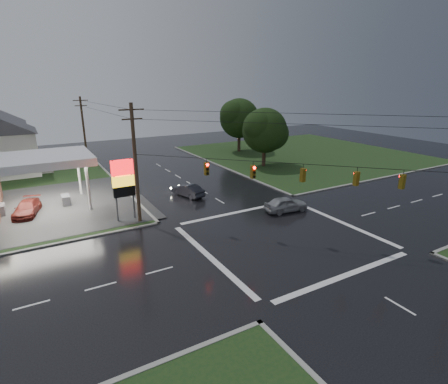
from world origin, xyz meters
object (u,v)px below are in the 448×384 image
house_near (0,144)px  car_crossing (286,204)px  tree_ne_near (265,131)px  tree_ne_far (240,118)px  pylon_sign (123,180)px  utility_pole_nw (136,163)px  car_pump (27,208)px  car_north (188,190)px  utility_pole_n (84,129)px

house_near → car_crossing: bearing=-51.1°
tree_ne_near → tree_ne_far: tree_ne_far is taller
pylon_sign → tree_ne_near: size_ratio=0.67×
utility_pole_nw → tree_ne_far: size_ratio=1.12×
utility_pole_nw → tree_ne_far: (26.65, 24.49, 0.46)m
car_pump → pylon_sign: bearing=-22.2°
car_north → car_crossing: bearing=108.5°
utility_pole_nw → car_pump: size_ratio=2.30×
car_north → car_pump: size_ratio=0.91×
pylon_sign → car_north: bearing=24.9°
tree_ne_near → tree_ne_far: 12.39m
house_near → car_north: size_ratio=2.55×
tree_ne_near → tree_ne_far: (3.01, 12.00, 0.62)m
tree_ne_near → house_near: bearing=158.2°
pylon_sign → car_crossing: pylon_sign is taller
tree_ne_near → tree_ne_far: size_ratio=0.92×
house_near → car_crossing: house_near is taller
pylon_sign → car_north: 9.55m
pylon_sign → tree_ne_far: (27.65, 23.49, 2.17)m
tree_ne_near → car_pump: 33.59m
utility_pole_n → house_near: (-11.45, -2.00, -1.06)m
utility_pole_n → tree_ne_near: size_ratio=1.17×
tree_ne_far → car_north: (-19.52, -19.72, -5.46)m
utility_pole_nw → car_north: (7.13, 4.77, -5.01)m
tree_ne_far → car_crossing: bearing=-113.8°
car_north → house_near: bearing=-66.0°
car_north → tree_ne_near: bearing=-171.4°
pylon_sign → utility_pole_nw: 2.22m
car_crossing → tree_ne_near: bearing=-22.6°
pylon_sign → car_pump: 10.86m
utility_pole_nw → tree_ne_near: utility_pole_nw is taller
utility_pole_n → car_pump: utility_pole_n is taller
utility_pole_n → car_north: size_ratio=2.42×
utility_pole_n → car_north: bearing=-73.3°
utility_pole_nw → tree_ne_near: bearing=27.9°
car_north → utility_pole_nw: bearing=17.3°
tree_ne_far → car_north: 28.28m
pylon_sign → utility_pole_nw: bearing=-45.0°
utility_pole_nw → car_north: bearing=33.8°
car_crossing → car_pump: car_crossing is taller
car_north → car_crossing: car_crossing is taller
utility_pole_n → car_north: 25.23m
utility_pole_nw → car_crossing: size_ratio=2.43×
utility_pole_nw → house_near: bearing=113.4°
house_near → car_crossing: 40.30m
house_near → car_north: house_near is taller
utility_pole_n → car_north: (7.13, -23.73, -4.75)m
car_pump → utility_pole_n: bearing=82.0°
utility_pole_n → car_crossing: size_ratio=2.32×
tree_ne_near → tree_ne_far: bearing=75.9°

